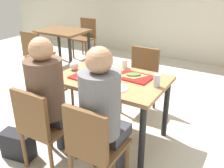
% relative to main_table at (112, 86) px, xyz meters
% --- Properties ---
extents(ground_plane, '(10.00, 10.00, 0.02)m').
position_rel_main_table_xyz_m(ground_plane, '(0.00, 0.00, -0.63)').
color(ground_plane, beige).
extents(main_table, '(1.12, 0.76, 0.72)m').
position_rel_main_table_xyz_m(main_table, '(0.00, 0.00, 0.00)').
color(main_table, '#9E7247').
rests_on(main_table, ground_plane).
extents(chair_near_left, '(0.40, 0.40, 0.83)m').
position_rel_main_table_xyz_m(chair_near_left, '(-0.28, -0.76, -0.14)').
color(chair_near_left, brown).
rests_on(chair_near_left, ground_plane).
extents(chair_near_right, '(0.40, 0.40, 0.83)m').
position_rel_main_table_xyz_m(chair_near_right, '(0.28, -0.76, -0.14)').
color(chair_near_right, brown).
rests_on(chair_near_right, ground_plane).
extents(chair_far_side, '(0.40, 0.40, 0.83)m').
position_rel_main_table_xyz_m(chair_far_side, '(0.00, 0.76, -0.14)').
color(chair_far_side, brown).
rests_on(chair_far_side, ground_plane).
extents(chair_left_end, '(0.40, 0.40, 0.83)m').
position_rel_main_table_xyz_m(chair_left_end, '(-0.95, 0.00, -0.14)').
color(chair_left_end, brown).
rests_on(chair_left_end, ground_plane).
extents(person_in_red, '(0.32, 0.42, 1.24)m').
position_rel_main_table_xyz_m(person_in_red, '(-0.28, -0.62, 0.11)').
color(person_in_red, '#383842').
rests_on(person_in_red, ground_plane).
extents(person_in_brown_jacket, '(0.32, 0.42, 1.24)m').
position_rel_main_table_xyz_m(person_in_brown_jacket, '(0.28, -0.62, 0.11)').
color(person_in_brown_jacket, '#383842').
rests_on(person_in_brown_jacket, ground_plane).
extents(tray_red_near, '(0.38, 0.29, 0.02)m').
position_rel_main_table_xyz_m(tray_red_near, '(-0.20, -0.13, 0.11)').
color(tray_red_near, red).
rests_on(tray_red_near, main_table).
extents(tray_red_far, '(0.37, 0.28, 0.02)m').
position_rel_main_table_xyz_m(tray_red_far, '(0.20, 0.11, 0.11)').
color(tray_red_far, red).
rests_on(tray_red_far, main_table).
extents(paper_plate_center, '(0.22, 0.22, 0.01)m').
position_rel_main_table_xyz_m(paper_plate_center, '(-0.17, 0.21, 0.10)').
color(paper_plate_center, white).
rests_on(paper_plate_center, main_table).
extents(paper_plate_near_edge, '(0.22, 0.22, 0.01)m').
position_rel_main_table_xyz_m(paper_plate_near_edge, '(0.17, -0.21, 0.10)').
color(paper_plate_near_edge, white).
rests_on(paper_plate_near_edge, main_table).
extents(pizza_slice_a, '(0.27, 0.26, 0.02)m').
position_rel_main_table_xyz_m(pizza_slice_a, '(-0.17, -0.13, 0.13)').
color(pizza_slice_a, tan).
rests_on(pizza_slice_a, tray_red_near).
extents(pizza_slice_b, '(0.26, 0.23, 0.02)m').
position_rel_main_table_xyz_m(pizza_slice_b, '(0.18, 0.13, 0.13)').
color(pizza_slice_b, tan).
rests_on(pizza_slice_b, tray_red_far).
extents(plastic_cup_a, '(0.07, 0.07, 0.10)m').
position_rel_main_table_xyz_m(plastic_cup_a, '(-0.03, 0.32, 0.15)').
color(plastic_cup_a, white).
rests_on(plastic_cup_a, main_table).
extents(plastic_cup_b, '(0.07, 0.07, 0.10)m').
position_rel_main_table_xyz_m(plastic_cup_b, '(0.03, -0.32, 0.15)').
color(plastic_cup_b, white).
rests_on(plastic_cup_b, main_table).
extents(soda_can, '(0.07, 0.07, 0.12)m').
position_rel_main_table_xyz_m(soda_can, '(0.48, 0.02, 0.16)').
color(soda_can, '#B7BCC6').
rests_on(soda_can, main_table).
extents(condiment_bottle, '(0.06, 0.06, 0.16)m').
position_rel_main_table_xyz_m(condiment_bottle, '(-0.37, 0.21, 0.18)').
color(condiment_bottle, red).
rests_on(condiment_bottle, main_table).
extents(foil_bundle, '(0.10, 0.10, 0.10)m').
position_rel_main_table_xyz_m(foil_bundle, '(-0.48, -0.02, 0.15)').
color(foil_bundle, silver).
rests_on(foil_bundle, main_table).
extents(handbag, '(0.34, 0.21, 0.28)m').
position_rel_main_table_xyz_m(handbag, '(-0.63, -0.78, -0.48)').
color(handbag, black).
rests_on(handbag, ground_plane).
extents(background_table, '(0.90, 0.70, 0.72)m').
position_rel_main_table_xyz_m(background_table, '(-2.03, 1.59, -0.02)').
color(background_table, brown).
rests_on(background_table, ground_plane).
extents(background_chair_near, '(0.40, 0.40, 0.83)m').
position_rel_main_table_xyz_m(background_chair_near, '(-2.03, 0.86, -0.14)').
color(background_chair_near, brown).
rests_on(background_chair_near, ground_plane).
extents(background_chair_far, '(0.40, 0.40, 0.83)m').
position_rel_main_table_xyz_m(background_chair_far, '(-2.03, 2.33, -0.14)').
color(background_chair_far, brown).
rests_on(background_chair_far, ground_plane).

